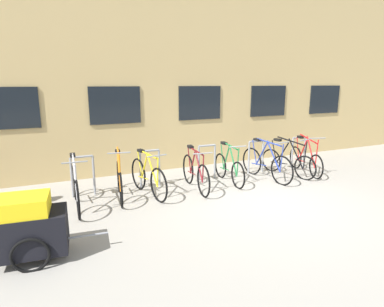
% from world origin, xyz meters
% --- Properties ---
extents(ground_plane, '(42.00, 42.00, 0.00)m').
position_xyz_m(ground_plane, '(0.00, 0.00, 0.00)').
color(ground_plane, '#9E998E').
extents(storefront_building, '(28.00, 6.14, 6.90)m').
position_xyz_m(storefront_building, '(-0.00, 6.25, 3.45)').
color(storefront_building, tan).
rests_on(storefront_building, ground).
extents(bike_rack, '(6.51, 0.05, 0.90)m').
position_xyz_m(bike_rack, '(-0.42, 1.90, 0.53)').
color(bike_rack, gray).
rests_on(bike_rack, ground).
extents(bicycle_orange, '(0.44, 1.66, 1.11)m').
position_xyz_m(bicycle_orange, '(-2.74, 1.43, 0.39)').
color(bicycle_orange, black).
rests_on(bicycle_orange, ground).
extents(bicycle_yellow, '(0.44, 1.73, 0.99)m').
position_xyz_m(bicycle_yellow, '(-2.12, 1.40, 0.39)').
color(bicycle_yellow, black).
rests_on(bicycle_yellow, ground).
extents(bicycle_green, '(0.44, 1.60, 1.01)m').
position_xyz_m(bicycle_green, '(-0.05, 1.44, 0.37)').
color(bicycle_green, black).
rests_on(bicycle_green, ground).
extents(bicycle_maroon, '(0.44, 1.76, 0.99)m').
position_xyz_m(bicycle_maroon, '(-1.02, 1.31, 0.39)').
color(bicycle_maroon, black).
rests_on(bicycle_maroon, ground).
extents(bicycle_black, '(0.55, 1.67, 1.05)m').
position_xyz_m(bicycle_black, '(1.70, 1.35, 0.37)').
color(bicycle_black, black).
rests_on(bicycle_black, ground).
extents(bicycle_silver, '(0.44, 1.83, 1.07)m').
position_xyz_m(bicycle_silver, '(-3.63, 1.25, 0.40)').
color(bicycle_silver, black).
rests_on(bicycle_silver, ground).
extents(bicycle_blue, '(0.44, 1.83, 1.05)m').
position_xyz_m(bicycle_blue, '(0.96, 1.29, 0.40)').
color(bicycle_blue, black).
rests_on(bicycle_blue, ground).
extents(bicycle_red, '(0.57, 1.68, 1.07)m').
position_xyz_m(bicycle_red, '(2.29, 1.31, 0.37)').
color(bicycle_red, black).
rests_on(bicycle_red, ground).
extents(bike_trailer, '(1.47, 0.75, 0.94)m').
position_xyz_m(bike_trailer, '(-4.36, -0.50, 0.48)').
color(bike_trailer, black).
rests_on(bike_trailer, ground).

